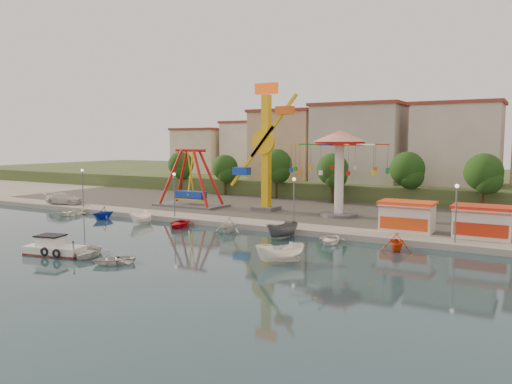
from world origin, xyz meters
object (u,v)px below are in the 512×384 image
Objects in this scene: rowboat_a at (87,252)px; skiff at (280,253)px; wave_swinger at (340,153)px; van at (64,199)px; kamikaze_tower at (268,150)px; pirate_ship_ride at (191,179)px; cabin_motorboat at (54,249)px.

skiff is (15.09, 6.10, 0.39)m from rowboat_a.
wave_swinger is 40.14m from van.
pirate_ship_ride is at bearing -173.57° from kamikaze_tower.
kamikaze_tower is at bearing 67.34° from cabin_motorboat.
wave_swinger is (9.82, -0.02, -0.30)m from kamikaze_tower.
cabin_motorboat is 31.45m from van.
van is (-23.83, 20.51, 0.92)m from cabin_motorboat.
kamikaze_tower is 26.88m from skiff.
cabin_motorboat is 1.35× the size of rowboat_a.
kamikaze_tower is 3.05× the size of cabin_motorboat.
rowboat_a is at bearing -138.12° from van.
pirate_ship_ride reaches higher than van.
rowboat_a is 16.28m from skiff.
cabin_motorboat reaches higher than rowboat_a.
kamikaze_tower is 30.89m from van.
skiff is 44.13m from van.
skiff is (24.69, -20.82, -3.58)m from pirate_ship_ride.
wave_swinger is at bearing 40.11° from rowboat_a.
pirate_ship_ride is at bearing -176.58° from wave_swinger.
wave_swinger is at bearing 3.42° from pirate_ship_ride.
van reaches higher than cabin_motorboat.
van is (-17.31, -7.31, -3.00)m from pirate_ship_ride.
kamikaze_tower is 3.01× the size of van.
cabin_motorboat is (6.52, -27.82, -3.91)m from pirate_ship_ride.
skiff is at bearing -59.17° from kamikaze_tower.
pirate_ship_ride reaches higher than rowboat_a.
van is at bearing -157.11° from pirate_ship_ride.
pirate_ship_ride is 28.84m from cabin_motorboat.
pirate_ship_ride is 1.82× the size of van.
wave_swinger is 2.77× the size of skiff.
van is at bearing 116.59° from rowboat_a.
pirate_ship_ride is at bearing 82.30° from rowboat_a.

